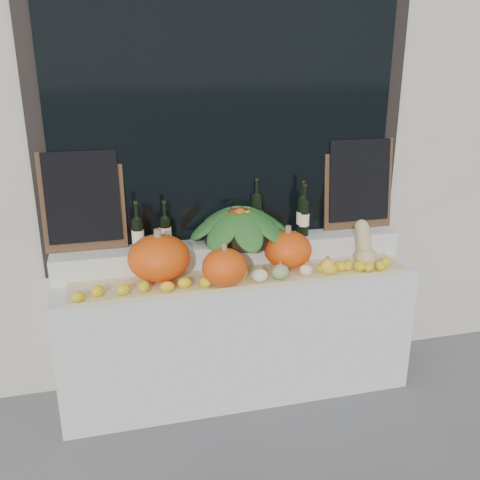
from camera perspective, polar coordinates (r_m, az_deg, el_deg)
name	(u,v)px	position (r m, az deg, el deg)	size (l,w,h in m)	color
storefront_facade	(212,47)	(3.88, -3.05, 19.86)	(7.00, 0.94, 4.50)	beige
display_sill	(237,332)	(3.64, -0.29, -9.75)	(2.30, 0.55, 0.88)	silver
rear_tier	(232,252)	(3.55, -0.88, -1.26)	(2.30, 0.25, 0.16)	silver
straw_bedding	(242,277)	(3.33, 0.21, -3.97)	(2.10, 0.32, 0.03)	tan
pumpkin_left	(159,258)	(3.26, -8.64, -1.89)	(0.38, 0.38, 0.28)	#F4520C
pumpkin_right	(288,249)	(3.43, 5.11, -1.01)	(0.31, 0.31, 0.24)	#F4520C
pumpkin_center	(225,267)	(3.15, -1.66, -2.93)	(0.27, 0.27, 0.23)	#F4520C
butternut_squash	(364,247)	(3.53, 13.14, -0.78)	(0.14, 0.21, 0.29)	tan
decorative_gourds	(264,272)	(3.24, 2.52, -3.40)	(0.82, 0.14, 0.16)	#2C691F
lemon_heap	(246,277)	(3.22, 0.70, -4.00)	(2.20, 0.16, 0.06)	yellow
produce_bowl	(240,225)	(3.49, 0.00, 1.64)	(0.71, 0.71, 0.23)	black
wine_bottle_far_left	(138,234)	(3.37, -10.83, 0.63)	(0.08, 0.08, 0.32)	black
wine_bottle_near_left	(165,231)	(3.44, -7.96, 0.95)	(0.08, 0.08, 0.30)	black
wine_bottle_tall	(256,215)	(3.59, 1.77, 2.74)	(0.08, 0.08, 0.39)	black
wine_bottle_near_right	(302,215)	(3.62, 6.64, 2.63)	(0.08, 0.08, 0.38)	black
wine_bottle_far_right	(304,217)	(3.62, 6.81, 2.43)	(0.08, 0.08, 0.36)	black
chalkboard_left	(83,200)	(3.41, -16.43, 4.16)	(0.50, 0.09, 0.62)	#4C331E
chalkboard_right	(359,183)	(3.80, 12.57, 6.00)	(0.50, 0.09, 0.62)	#4C331E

